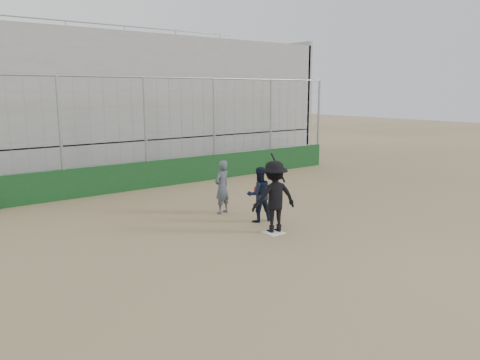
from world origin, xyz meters
TOP-DOWN VIEW (x-y plane):
  - ground at (0.00, 0.00)m, footprint 90.00×90.00m
  - home_plate at (0.00, 0.00)m, footprint 0.44×0.44m
  - backstop at (0.00, 7.00)m, footprint 18.10×0.25m
  - bleachers at (0.00, 11.95)m, footprint 20.25×6.70m
  - batter_at_plate at (0.07, 0.09)m, footprint 1.30×0.94m
  - catcher_crouched at (0.38, 1.04)m, footprint 0.82×0.69m
  - umpire at (0.09, 2.38)m, footprint 0.65×0.52m

SIDE VIEW (x-z plane):
  - ground at x=0.00m, z-range 0.00..0.00m
  - home_plate at x=0.00m, z-range 0.00..0.02m
  - catcher_crouched at x=0.38m, z-range 0.00..1.03m
  - umpire at x=0.09m, z-range 0.00..1.40m
  - batter_at_plate at x=0.07m, z-range -0.07..1.89m
  - backstop at x=0.00m, z-range -1.06..2.98m
  - bleachers at x=0.00m, z-range -0.57..6.41m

